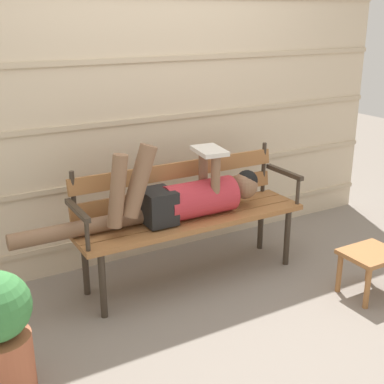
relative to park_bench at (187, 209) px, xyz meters
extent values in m
plane|color=gray|center=(0.00, -0.25, -0.51)|extent=(12.00, 12.00, 0.00)
cube|color=beige|center=(0.00, 0.50, 0.77)|extent=(4.19, 0.06, 2.54)
cube|color=#C1AD8E|center=(0.00, 0.46, -0.29)|extent=(4.19, 0.02, 0.04)
cube|color=#C1AD8E|center=(0.00, 0.46, 0.13)|extent=(4.19, 0.02, 0.04)
cube|color=#C1AD8E|center=(0.00, 0.46, 0.55)|extent=(4.19, 0.02, 0.04)
cube|color=#C1AD8E|center=(0.00, 0.46, 0.98)|extent=(4.19, 0.02, 0.04)
cube|color=#9E6638|center=(0.00, -0.20, -0.06)|extent=(1.64, 0.13, 0.04)
cube|color=#9E6638|center=(0.00, -0.06, -0.06)|extent=(1.64, 0.13, 0.04)
cube|color=#9E6638|center=(0.00, 0.07, -0.06)|extent=(1.64, 0.13, 0.04)
cube|color=#9E6638|center=(0.00, 0.14, 0.07)|extent=(1.57, 0.05, 0.11)
cube|color=#9E6638|center=(0.00, 0.14, 0.24)|extent=(1.57, 0.05, 0.11)
cylinder|color=#382D23|center=(-0.75, 0.14, 0.16)|extent=(0.03, 0.03, 0.39)
cylinder|color=#382D23|center=(0.75, 0.14, 0.16)|extent=(0.03, 0.03, 0.39)
cylinder|color=#382D23|center=(-0.72, -0.23, -0.29)|extent=(0.04, 0.04, 0.43)
cylinder|color=#382D23|center=(0.72, -0.23, -0.29)|extent=(0.04, 0.04, 0.43)
cylinder|color=#382D23|center=(-0.72, 0.10, -0.29)|extent=(0.04, 0.04, 0.43)
cylinder|color=#382D23|center=(0.72, 0.10, -0.29)|extent=(0.04, 0.04, 0.43)
cube|color=#382D23|center=(-0.80, -0.06, 0.16)|extent=(0.04, 0.39, 0.03)
cylinder|color=#382D23|center=(-0.80, -0.23, 0.06)|extent=(0.03, 0.03, 0.20)
cube|color=#382D23|center=(0.80, -0.06, 0.16)|extent=(0.04, 0.39, 0.03)
cylinder|color=#382D23|center=(0.80, -0.23, 0.06)|extent=(0.03, 0.03, 0.20)
cylinder|color=#B72D38|center=(0.06, -0.06, 0.09)|extent=(0.51, 0.25, 0.25)
cube|color=black|center=(-0.26, -0.06, 0.09)|extent=(0.20, 0.23, 0.22)
sphere|color=brown|center=(0.43, -0.06, 0.12)|extent=(0.19, 0.19, 0.19)
sphere|color=black|center=(0.45, -0.06, 0.15)|extent=(0.16, 0.16, 0.16)
cylinder|color=brown|center=(-0.41, -0.12, 0.30)|extent=(0.25, 0.11, 0.47)
cylinder|color=brown|center=(-0.56, -0.12, 0.26)|extent=(0.16, 0.09, 0.46)
cylinder|color=brown|center=(-0.77, 0.00, 0.02)|extent=(0.87, 0.10, 0.10)
cylinder|color=brown|center=(0.13, -0.14, 0.24)|extent=(0.06, 0.06, 0.31)
cylinder|color=brown|center=(0.13, 0.02, 0.24)|extent=(0.06, 0.06, 0.31)
cube|color=silver|center=(0.13, -0.06, 0.41)|extent=(0.20, 0.27, 0.04)
cube|color=#9E6638|center=(0.91, -0.84, -0.21)|extent=(0.36, 0.30, 0.03)
cylinder|color=#9E6638|center=(0.77, -0.96, -0.37)|extent=(0.04, 0.04, 0.28)
cylinder|color=#9E6638|center=(0.77, -0.72, -0.37)|extent=(0.04, 0.04, 0.28)
cylinder|color=#9E6638|center=(1.05, -0.72, -0.37)|extent=(0.04, 0.04, 0.28)
cylinder|color=#AD5B3D|center=(-1.39, -0.61, -0.35)|extent=(0.30, 0.30, 0.31)
camera|label=1|loc=(-1.64, -2.92, 1.28)|focal=48.36mm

